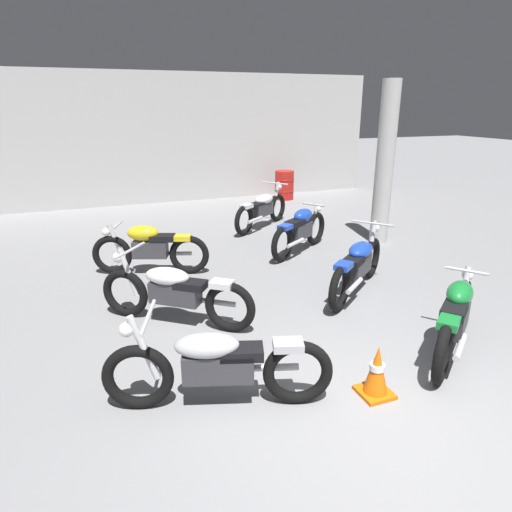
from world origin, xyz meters
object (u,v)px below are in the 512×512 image
oil_drum (284,185)px  traffic_cone (377,372)px  motorcycle_right_row_3 (262,209)px  motorcycle_right_row_0 (455,317)px  motorcycle_left_row_0 (217,364)px  motorcycle_left_row_1 (174,291)px  motorcycle_left_row_2 (150,248)px  support_pillar (385,165)px  motorcycle_right_row_2 (300,229)px  motorcycle_right_row_1 (358,264)px

oil_drum → traffic_cone: oil_drum is taller
motorcycle_right_row_3 → oil_drum: (1.85, 2.82, -0.03)m
motorcycle_right_row_0 → motorcycle_right_row_3: (0.01, 5.92, -0.01)m
motorcycle_left_row_0 → motorcycle_right_row_3: size_ratio=1.17×
motorcycle_left_row_1 → motorcycle_left_row_2: 1.96m
motorcycle_left_row_1 → motorcycle_right_row_3: same height
support_pillar → motorcycle_right_row_2: bearing=-178.8°
motorcycle_right_row_2 → motorcycle_left_row_1: bearing=-143.9°
motorcycle_right_row_0 → motorcycle_right_row_2: same height
motorcycle_right_row_3 → motorcycle_left_row_0: bearing=-115.6°
support_pillar → motorcycle_right_row_0: support_pillar is taller
motorcycle_left_row_0 → traffic_cone: 1.57m
support_pillar → motorcycle_right_row_1: support_pillar is taller
support_pillar → motorcycle_left_row_0: support_pillar is taller
support_pillar → oil_drum: size_ratio=3.76×
oil_drum → traffic_cone: (-3.16, -9.09, -0.17)m
motorcycle_right_row_2 → motorcycle_right_row_3: size_ratio=0.94×
motorcycle_right_row_0 → motorcycle_right_row_2: (0.02, 3.97, 0.00)m
motorcycle_right_row_0 → motorcycle_left_row_0: bearing=178.8°
motorcycle_left_row_1 → traffic_cone: 2.72m
motorcycle_left_row_1 → motorcycle_right_row_2: size_ratio=1.05×
motorcycle_left_row_0 → motorcycle_right_row_3: 6.51m
traffic_cone → motorcycle_right_row_0: bearing=15.1°
support_pillar → motorcycle_left_row_0: size_ratio=1.53×
motorcycle_left_row_1 → oil_drum: 8.31m
traffic_cone → support_pillar: bearing=54.0°
motorcycle_right_row_0 → motorcycle_right_row_1: 1.91m
motorcycle_left_row_0 → traffic_cone: (1.51, -0.40, -0.19)m
motorcycle_left_row_1 → traffic_cone: bearing=-55.4°
support_pillar → traffic_cone: (-3.16, -4.35, -1.34)m
motorcycle_left_row_1 → motorcycle_right_row_3: size_ratio=0.99×
motorcycle_right_row_1 → motorcycle_right_row_2: 2.06m
motorcycle_left_row_1 → motorcycle_left_row_2: motorcycle_left_row_1 is taller
motorcycle_right_row_1 → traffic_cone: 2.59m
motorcycle_left_row_0 → motorcycle_left_row_1: 1.83m
motorcycle_right_row_0 → motorcycle_left_row_1: bearing=146.4°
motorcycle_left_row_1 → motorcycle_left_row_2: bearing=90.7°
motorcycle_right_row_0 → motorcycle_left_row_2: bearing=126.6°
motorcycle_right_row_1 → traffic_cone: size_ratio=3.27×
motorcycle_left_row_2 → motorcycle_right_row_3: bearing=35.9°
motorcycle_right_row_1 → motorcycle_right_row_3: (0.05, 4.01, 0.00)m
motorcycle_left_row_2 → motorcycle_right_row_2: (2.88, 0.12, 0.00)m
motorcycle_right_row_1 → motorcycle_right_row_2: motorcycle_right_row_1 is taller
motorcycle_left_row_2 → oil_drum: size_ratio=2.21×
motorcycle_right_row_1 → motorcycle_left_row_0: bearing=-146.2°
motorcycle_right_row_2 → oil_drum: bearing=68.9°
motorcycle_right_row_0 → motorcycle_right_row_1: size_ratio=0.93×
motorcycle_right_row_2 → motorcycle_right_row_3: (-0.01, 1.96, -0.01)m
motorcycle_right_row_0 → motorcycle_right_row_1: motorcycle_right_row_1 is taller
motorcycle_left_row_2 → traffic_cone: bearing=-69.5°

